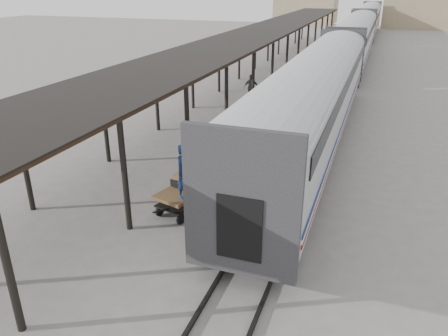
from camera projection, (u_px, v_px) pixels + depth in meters
name	position (u px, v px, depth m)	size (l,w,h in m)	color
ground	(190.00, 208.00, 16.24)	(160.00, 160.00, 0.00)	slate
train	(355.00, 37.00, 43.47)	(3.45, 76.01, 4.01)	silver
canopy	(267.00, 31.00, 36.50)	(4.90, 64.30, 4.15)	#422B19
rails	(352.00, 64.00, 44.68)	(1.54, 150.00, 0.12)	black
building_far	(437.00, 5.00, 77.91)	(18.00, 10.00, 8.00)	tan
building_left	(306.00, 7.00, 89.17)	(12.00, 8.00, 6.00)	tan
baggage_cart	(187.00, 194.00, 15.93)	(1.85, 2.65, 0.86)	brown
suitcase_stack	(190.00, 179.00, 16.11)	(1.48, 1.17, 0.58)	#373739
luggage_tug	(281.00, 81.00, 33.98)	(1.20, 1.71, 1.40)	maroon
porter	(185.00, 172.00, 14.83)	(0.70, 0.46, 1.93)	navy
pedestrian	(251.00, 88.00, 30.68)	(1.07, 0.45, 1.83)	black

